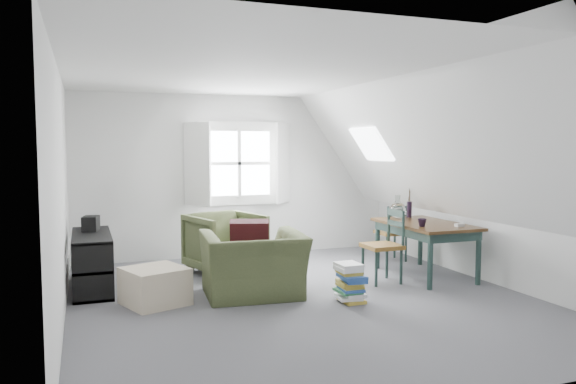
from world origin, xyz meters
name	(u,v)px	position (x,y,z in m)	size (l,w,h in m)	color
floor	(303,299)	(0.00, 0.00, 0.00)	(5.50, 5.50, 0.00)	#535358
ceiling	(304,74)	(0.00, 0.00, 2.50)	(5.50, 5.50, 0.00)	white
wall_back	(239,176)	(0.00, 2.75, 1.25)	(5.00, 5.00, 0.00)	silver
wall_front	(460,218)	(0.00, -2.75, 1.25)	(5.00, 5.00, 0.00)	silver
wall_left	(60,195)	(-2.50, 0.00, 1.25)	(5.50, 5.50, 0.00)	silver
wall_right	(487,183)	(2.50, 0.00, 1.25)	(5.50, 5.50, 0.00)	silver
slope_left	(160,140)	(-1.55, 0.00, 1.78)	(5.50, 5.50, 0.00)	white
slope_right	(424,141)	(1.55, 0.00, 1.78)	(5.50, 5.50, 0.00)	white
dormer_window	(240,163)	(0.00, 2.68, 1.45)	(1.71, 0.35, 1.30)	white
skylight	(371,144)	(1.55, 1.30, 1.75)	(0.55, 0.75, 0.04)	white
armchair_near	(253,296)	(-0.49, 0.30, 0.00)	(1.13, 0.98, 0.73)	#404A29
armchair_far	(226,273)	(-0.51, 1.57, 0.00)	(0.88, 0.90, 0.82)	#404A29
throw_pillow	(249,239)	(-0.49, 0.45, 0.65)	(0.45, 0.13, 0.45)	#3B1017
ottoman	(155,286)	(-1.59, 0.36, 0.20)	(0.60, 0.60, 0.40)	#BCAC8F
dining_table	(425,230)	(1.93, 0.49, 0.62)	(0.85, 1.42, 0.71)	#37210E
demijohn	(398,210)	(1.78, 0.94, 0.84)	(0.23, 0.23, 0.32)	silver
vase_twigs	(409,209)	(2.03, 1.04, 0.84)	(0.07, 0.08, 0.56)	black
cup	(422,227)	(1.68, 0.19, 0.71)	(0.11, 0.11, 0.10)	black
paper_box	(460,225)	(2.13, 0.04, 0.73)	(0.11, 0.07, 0.04)	white
dining_chair_far	(392,232)	(2.03, 1.50, 0.44)	(0.40, 0.40, 0.84)	brown
dining_chair_near	(385,245)	(1.25, 0.38, 0.48)	(0.43, 0.43, 0.92)	brown
media_shelf	(92,265)	(-2.22, 1.22, 0.30)	(0.44, 1.32, 0.68)	black
electronics_box	(91,224)	(-2.22, 1.52, 0.76)	(0.18, 0.24, 0.20)	black
magazine_stack	(350,283)	(0.44, -0.29, 0.22)	(0.32, 0.38, 0.43)	#B29933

